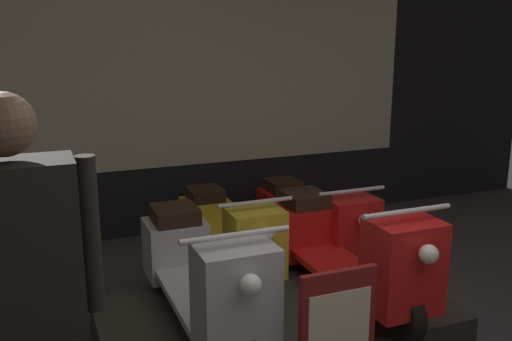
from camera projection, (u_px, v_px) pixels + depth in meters
shop_wall_back at (195, 76)px, 5.73m from camera, size 8.53×0.09×3.20m
display_platform at (276, 322)px, 3.88m from camera, size 2.32×1.27×0.22m
scooter_display_left at (200, 272)px, 3.59m from camera, size 0.59×1.78×0.83m
scooter_display_right at (345, 249)px, 3.96m from camera, size 0.59×1.78×0.83m
scooter_backrow_0 at (227, 234)px, 4.91m from camera, size 0.59×1.78×0.83m
scooter_backrow_1 at (312, 222)px, 5.20m from camera, size 0.59×1.78×0.83m
person_left_browsing at (19, 280)px, 2.19m from camera, size 0.63×0.26×1.83m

